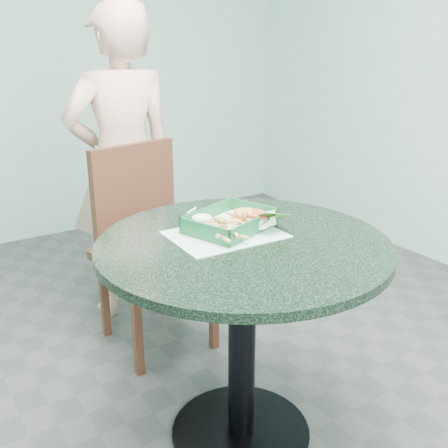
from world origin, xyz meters
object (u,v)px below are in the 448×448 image
dining_chair (146,232)px  diner_person (123,160)px  sauce_ramekin (198,224)px  cafe_table (243,293)px  crab_sandwich (244,223)px  food_basket (230,230)px

dining_chair → diner_person: bearing=72.6°
dining_chair → sauce_ramekin: size_ratio=14.12×
cafe_table → crab_sandwich: size_ratio=8.89×
cafe_table → sauce_ramekin: bearing=120.6°
dining_chair → cafe_table: bearing=-103.6°
dining_chair → sauce_ramekin: bearing=-111.2°
crab_sandwich → food_basket: bearing=127.6°
sauce_ramekin → dining_chair: bearing=80.1°
diner_person → sauce_ramekin: bearing=83.7°
dining_chair → crab_sandwich: dining_chair is taller
crab_sandwich → sauce_ramekin: size_ratio=1.63×
food_basket → crab_sandwich: bearing=-52.4°
cafe_table → diner_person: diner_person is taller
cafe_table → dining_chair: 0.83m
food_basket → cafe_table: bearing=-101.8°
cafe_table → food_basket: (0.02, 0.11, 0.19)m
cafe_table → diner_person: bearing=86.6°
sauce_ramekin → food_basket: bearing=-17.7°
dining_chair → food_basket: (-0.01, -0.72, 0.23)m
crab_sandwich → sauce_ramekin: crab_sandwich is taller
dining_chair → food_basket: dining_chair is taller
dining_chair → crab_sandwich: bearing=-99.8°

